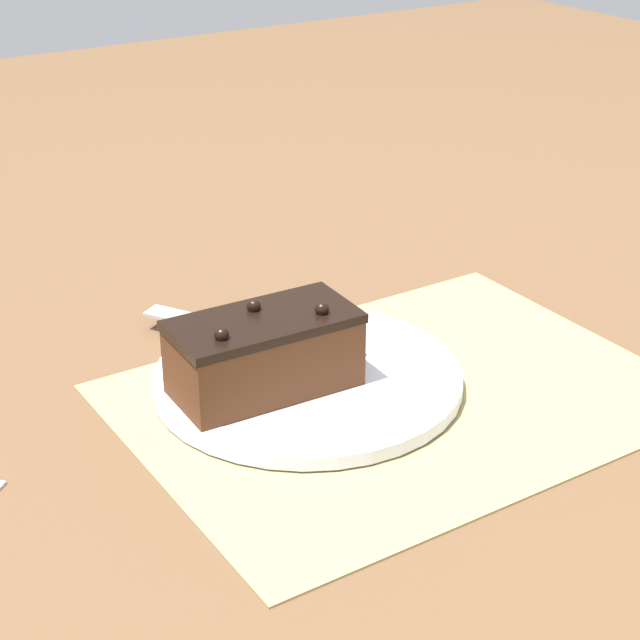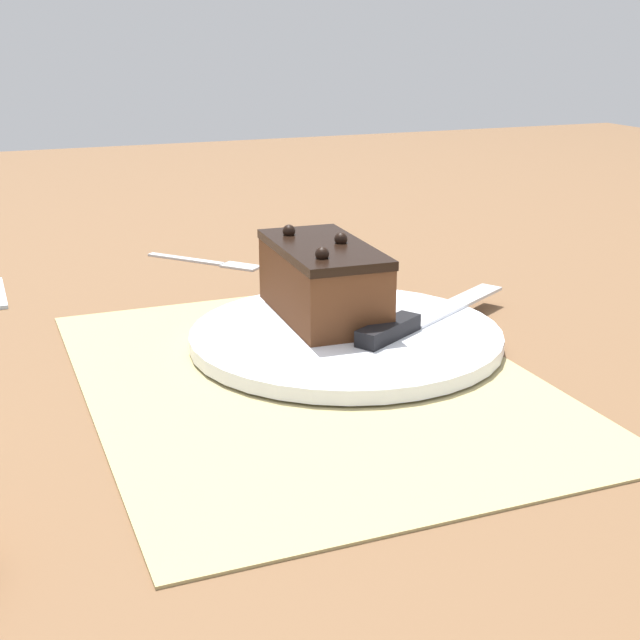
# 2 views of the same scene
# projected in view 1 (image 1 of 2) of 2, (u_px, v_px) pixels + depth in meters

# --- Properties ---
(ground_plane) EXTENTS (3.00, 3.00, 0.00)m
(ground_plane) POSITION_uv_depth(u_px,v_px,m) (399.00, 398.00, 0.92)
(ground_plane) COLOR brown
(placemat_woven) EXTENTS (0.46, 0.34, 0.00)m
(placemat_woven) POSITION_uv_depth(u_px,v_px,m) (400.00, 396.00, 0.92)
(placemat_woven) COLOR tan
(placemat_woven) RESTS_ON ground_plane
(cake_plate) EXTENTS (0.27, 0.27, 0.01)m
(cake_plate) POSITION_uv_depth(u_px,v_px,m) (308.00, 378.00, 0.93)
(cake_plate) COLOR white
(cake_plate) RESTS_ON placemat_woven
(chocolate_cake) EXTENTS (0.16, 0.08, 0.08)m
(chocolate_cake) POSITION_uv_depth(u_px,v_px,m) (264.00, 353.00, 0.89)
(chocolate_cake) COLOR #512D19
(chocolate_cake) RESTS_ON cake_plate
(serving_knife) EXTENTS (0.13, 0.20, 0.01)m
(serving_knife) POSITION_uv_depth(u_px,v_px,m) (286.00, 338.00, 0.98)
(serving_knife) COLOR black
(serving_knife) RESTS_ON cake_plate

